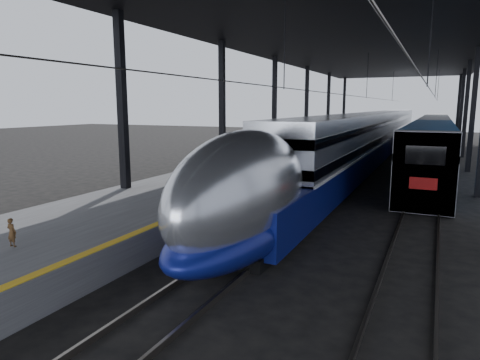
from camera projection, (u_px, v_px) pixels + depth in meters
The scene contains 8 objects.
ground at pixel (169, 260), 13.52m from camera, with size 160.00×160.00×0.00m, color black.
platform at pixel (279, 163), 32.76m from camera, with size 6.00×80.00×1.00m, color #4C4C4F.
yellow_strip at pixel (315, 158), 31.51m from camera, with size 0.30×80.00×0.01m, color gold.
rails at pixel (388, 176), 29.51m from camera, with size 6.52×80.00×0.16m.
canopy at pixel (356, 42), 29.05m from camera, with size 18.00×75.00×9.47m.
tgv_train at pixel (371, 138), 38.13m from camera, with size 2.96×65.20×4.24m.
second_train at pixel (434, 136), 43.02m from camera, with size 2.71×56.05×3.73m.
child at pixel (12, 232), 11.70m from camera, with size 0.29×0.19×0.80m, color #452D17.
Camera 1 is at (7.47, -10.74, 4.81)m, focal length 32.00 mm.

